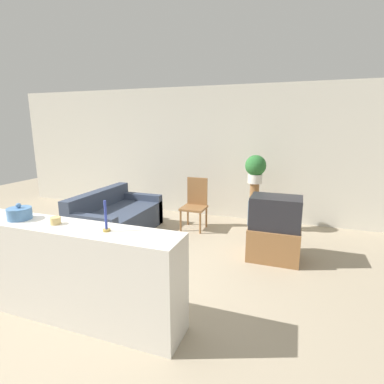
# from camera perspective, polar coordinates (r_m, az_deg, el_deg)

# --- Properties ---
(ground_plane) EXTENTS (14.00, 14.00, 0.00)m
(ground_plane) POSITION_cam_1_polar(r_m,az_deg,el_deg) (3.90, -16.80, -17.66)
(ground_plane) COLOR tan
(wall_back) EXTENTS (9.00, 0.06, 2.70)m
(wall_back) POSITION_cam_1_polar(r_m,az_deg,el_deg) (6.46, 0.76, 7.54)
(wall_back) COLOR beige
(wall_back) RESTS_ON ground_plane
(couch) EXTENTS (0.97, 1.71, 0.77)m
(couch) POSITION_cam_1_polar(r_m,az_deg,el_deg) (5.57, -14.32, -4.99)
(couch) COLOR #384256
(couch) RESTS_ON ground_plane
(tv_stand) EXTENTS (0.73, 0.56, 0.48)m
(tv_stand) POSITION_cam_1_polar(r_m,az_deg,el_deg) (4.61, 15.30, -9.36)
(tv_stand) COLOR olive
(tv_stand) RESTS_ON ground_plane
(television) EXTENTS (0.72, 0.47, 0.46)m
(television) POSITION_cam_1_polar(r_m,az_deg,el_deg) (4.46, 15.57, -3.74)
(television) COLOR #232328
(television) RESTS_ON tv_stand
(wooden_chair) EXTENTS (0.44, 0.44, 0.95)m
(wooden_chair) POSITION_cam_1_polar(r_m,az_deg,el_deg) (5.65, 0.63, -1.89)
(wooden_chair) COLOR olive
(wooden_chair) RESTS_ON ground_plane
(plant_stand) EXTENTS (0.16, 0.16, 0.90)m
(plant_stand) POSITION_cam_1_polar(r_m,az_deg,el_deg) (5.66, 11.67, -2.78)
(plant_stand) COLOR olive
(plant_stand) RESTS_ON ground_plane
(potted_plant) EXTENTS (0.38, 0.38, 0.51)m
(potted_plant) POSITION_cam_1_polar(r_m,az_deg,el_deg) (5.51, 12.01, 4.54)
(potted_plant) COLOR white
(potted_plant) RESTS_ON plant_stand
(foreground_counter) EXTENTS (2.40, 0.44, 0.98)m
(foreground_counter) POSITION_cam_1_polar(r_m,az_deg,el_deg) (3.35, -22.26, -13.85)
(foreground_counter) COLOR silver
(foreground_counter) RESTS_ON ground_plane
(decorative_bowl) EXTENTS (0.24, 0.24, 0.17)m
(decorative_bowl) POSITION_cam_1_polar(r_m,az_deg,el_deg) (3.56, -30.01, -3.54)
(decorative_bowl) COLOR #4C7AAD
(decorative_bowl) RESTS_ON foreground_counter
(candle_jar) EXTENTS (0.10, 0.10, 0.07)m
(candle_jar) POSITION_cam_1_polar(r_m,az_deg,el_deg) (3.24, -24.56, -4.98)
(candle_jar) COLOR tan
(candle_jar) RESTS_ON foreground_counter
(candlestick) EXTENTS (0.07, 0.07, 0.29)m
(candlestick) POSITION_cam_1_polar(r_m,az_deg,el_deg) (2.85, -16.06, -5.32)
(candlestick) COLOR #B7933D
(candlestick) RESTS_ON foreground_counter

